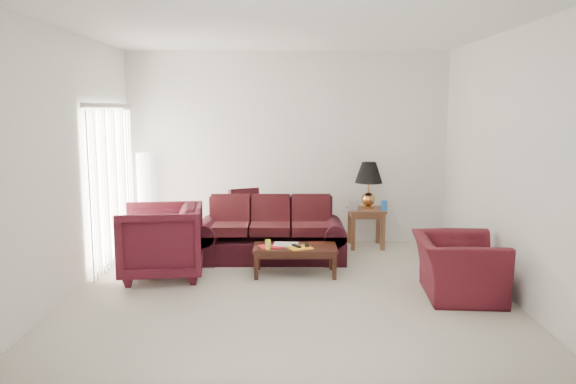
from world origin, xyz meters
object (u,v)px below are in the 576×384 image
Objects in this scene: sofa at (270,230)px; end_table at (366,228)px; armchair_right at (458,267)px; floor_lamp at (144,199)px; coffee_table at (295,260)px; armchair_left at (161,241)px.

end_table is (1.45, 0.74, -0.13)m from sofa.
armchair_right is at bearing -72.78° from end_table.
sofa is 1.98× the size of armchair_right.
coffee_table is (2.30, -1.52, -0.55)m from floor_lamp.
floor_lamp reaches higher than armchair_left.
armchair_right reaches higher than end_table.
sofa reaches higher than coffee_table.
end_table is 1.85m from coffee_table.
coffee_table is (-1.83, 0.84, -0.16)m from armchair_right.
end_table is 2.43m from armchair_right.
armchair_left is at bearing -150.78° from end_table.
end_table is at bearing 40.52° from coffee_table.
sofa is 1.64m from end_table.
armchair_left reaches higher than coffee_table.
floor_lamp is (-3.42, 0.05, 0.44)m from end_table.
sofa is 2.04× the size of armchair_left.
armchair_left is 1.72m from coffee_table.
sofa reaches higher than end_table.
armchair_right is 0.99× the size of coffee_table.
armchair_right is (2.17, -1.57, -0.08)m from sofa.
sofa is at bearing 114.57° from armchair_left.
sofa is 0.84m from coffee_table.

